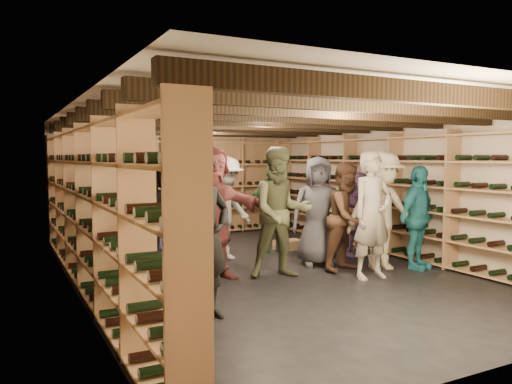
{
  "coord_description": "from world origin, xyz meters",
  "views": [
    {
      "loc": [
        -3.59,
        -6.61,
        1.72
      ],
      "look_at": [
        -0.06,
        0.2,
        1.18
      ],
      "focal_mm": 35.0,
      "sensor_mm": 36.0,
      "label": 1
    }
  ],
  "objects_px": {
    "person_5": "(211,212)",
    "person_12": "(318,211)",
    "crate_stack_left": "(154,232)",
    "person_10": "(271,208)",
    "person_4": "(418,218)",
    "person_7": "(372,215)",
    "crate_loose": "(288,245)",
    "person_2": "(281,212)",
    "person_0": "(167,218)",
    "person_9": "(225,209)",
    "person_6": "(184,226)",
    "person_1": "(205,237)",
    "person_8": "(348,217)",
    "person_11": "(357,213)",
    "person_3": "(382,211)",
    "crate_stack_right": "(182,237)"
  },
  "relations": [
    {
      "from": "person_5",
      "to": "person_12",
      "type": "xyz_separation_m",
      "value": [
        1.84,
        0.07,
        -0.08
      ]
    },
    {
      "from": "crate_stack_left",
      "to": "person_10",
      "type": "bearing_deg",
      "value": -28.33
    },
    {
      "from": "person_4",
      "to": "person_7",
      "type": "xyz_separation_m",
      "value": [
        -1.0,
        -0.13,
        0.11
      ]
    },
    {
      "from": "person_12",
      "to": "person_4",
      "type": "bearing_deg",
      "value": -15.84
    },
    {
      "from": "crate_loose",
      "to": "person_2",
      "type": "height_order",
      "value": "person_2"
    },
    {
      "from": "person_0",
      "to": "person_12",
      "type": "height_order",
      "value": "person_12"
    },
    {
      "from": "person_7",
      "to": "person_9",
      "type": "xyz_separation_m",
      "value": [
        -1.34,
        2.11,
        -0.04
      ]
    },
    {
      "from": "person_2",
      "to": "person_5",
      "type": "xyz_separation_m",
      "value": [
        -0.93,
        0.35,
        0.02
      ]
    },
    {
      "from": "crate_stack_left",
      "to": "person_6",
      "type": "relative_size",
      "value": 0.4
    },
    {
      "from": "person_1",
      "to": "person_8",
      "type": "distance_m",
      "value": 3.0
    },
    {
      "from": "person_1",
      "to": "person_11",
      "type": "distance_m",
      "value": 4.21
    },
    {
      "from": "person_2",
      "to": "person_7",
      "type": "xyz_separation_m",
      "value": [
        1.12,
        -0.65,
        -0.03
      ]
    },
    {
      "from": "person_5",
      "to": "person_7",
      "type": "height_order",
      "value": "person_5"
    },
    {
      "from": "crate_stack_left",
      "to": "person_7",
      "type": "height_order",
      "value": "person_7"
    },
    {
      "from": "person_3",
      "to": "person_8",
      "type": "distance_m",
      "value": 0.56
    },
    {
      "from": "crate_stack_left",
      "to": "person_10",
      "type": "relative_size",
      "value": 0.43
    },
    {
      "from": "crate_stack_right",
      "to": "person_1",
      "type": "height_order",
      "value": "person_1"
    },
    {
      "from": "crate_stack_left",
      "to": "person_2",
      "type": "distance_m",
      "value": 3.09
    },
    {
      "from": "crate_stack_right",
      "to": "person_9",
      "type": "height_order",
      "value": "person_9"
    },
    {
      "from": "person_2",
      "to": "person_3",
      "type": "relative_size",
      "value": 1.03
    },
    {
      "from": "person_5",
      "to": "person_4",
      "type": "bearing_deg",
      "value": -11.86
    },
    {
      "from": "person_9",
      "to": "person_11",
      "type": "xyz_separation_m",
      "value": [
        2.24,
        -0.66,
        -0.12
      ]
    },
    {
      "from": "person_1",
      "to": "person_10",
      "type": "bearing_deg",
      "value": 31.93
    },
    {
      "from": "person_4",
      "to": "person_11",
      "type": "relative_size",
      "value": 1.07
    },
    {
      "from": "person_8",
      "to": "person_9",
      "type": "bearing_deg",
      "value": 113.21
    },
    {
      "from": "crate_stack_left",
      "to": "person_1",
      "type": "bearing_deg",
      "value": -98.41
    },
    {
      "from": "person_1",
      "to": "person_5",
      "type": "distance_m",
      "value": 1.77
    },
    {
      "from": "crate_stack_right",
      "to": "person_1",
      "type": "xyz_separation_m",
      "value": [
        -1.07,
        -3.86,
        0.63
      ]
    },
    {
      "from": "crate_stack_left",
      "to": "person_4",
      "type": "xyz_separation_m",
      "value": [
        3.17,
        -3.36,
        0.46
      ]
    },
    {
      "from": "person_1",
      "to": "person_6",
      "type": "relative_size",
      "value": 1.05
    },
    {
      "from": "person_3",
      "to": "person_4",
      "type": "bearing_deg",
      "value": -13.1
    },
    {
      "from": "person_0",
      "to": "person_4",
      "type": "height_order",
      "value": "person_0"
    },
    {
      "from": "person_8",
      "to": "person_12",
      "type": "relative_size",
      "value": 0.94
    },
    {
      "from": "crate_loose",
      "to": "person_10",
      "type": "bearing_deg",
      "value": 180.0
    },
    {
      "from": "crate_stack_right",
      "to": "person_10",
      "type": "bearing_deg",
      "value": -28.71
    },
    {
      "from": "person_0",
      "to": "person_1",
      "type": "relative_size",
      "value": 0.98
    },
    {
      "from": "person_2",
      "to": "person_9",
      "type": "bearing_deg",
      "value": 112.87
    },
    {
      "from": "person_10",
      "to": "person_0",
      "type": "bearing_deg",
      "value": -136.55
    },
    {
      "from": "person_4",
      "to": "person_2",
      "type": "bearing_deg",
      "value": 148.45
    },
    {
      "from": "crate_stack_left",
      "to": "person_0",
      "type": "height_order",
      "value": "person_0"
    },
    {
      "from": "crate_stack_right",
      "to": "person_7",
      "type": "bearing_deg",
      "value": -62.36
    },
    {
      "from": "person_5",
      "to": "person_8",
      "type": "distance_m",
      "value": 2.09
    },
    {
      "from": "person_1",
      "to": "person_5",
      "type": "bearing_deg",
      "value": 46.73
    },
    {
      "from": "person_7",
      "to": "person_3",
      "type": "bearing_deg",
      "value": 35.34
    },
    {
      "from": "person_1",
      "to": "crate_stack_left",
      "type": "bearing_deg",
      "value": 62.88
    },
    {
      "from": "person_5",
      "to": "person_11",
      "type": "relative_size",
      "value": 1.28
    },
    {
      "from": "person_11",
      "to": "person_12",
      "type": "height_order",
      "value": "person_12"
    },
    {
      "from": "person_7",
      "to": "person_12",
      "type": "xyz_separation_m",
      "value": [
        -0.2,
        1.07,
        -0.04
      ]
    },
    {
      "from": "crate_stack_left",
      "to": "person_6",
      "type": "height_order",
      "value": "person_6"
    },
    {
      "from": "person_7",
      "to": "person_10",
      "type": "distance_m",
      "value": 2.48
    }
  ]
}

